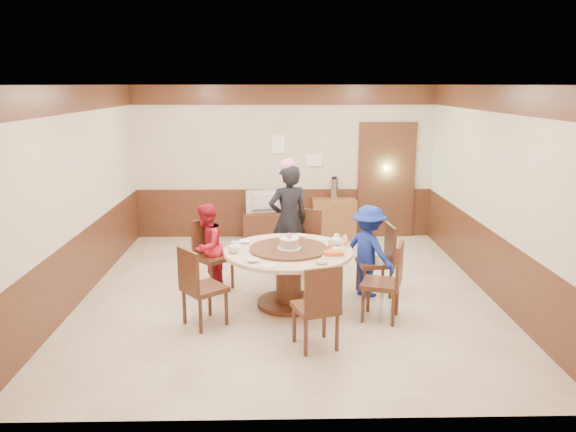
{
  "coord_description": "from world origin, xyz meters",
  "views": [
    {
      "loc": [
        -0.15,
        -7.3,
        2.81
      ],
      "look_at": [
        0.01,
        -0.04,
        1.1
      ],
      "focal_mm": 35.0,
      "sensor_mm": 36.0,
      "label": 1
    }
  ],
  "objects_px": {
    "thermos": "(334,189)",
    "shrimp_platter": "(334,254)",
    "person_blue": "(369,251)",
    "birthday_cake": "(289,243)",
    "banquet_table": "(289,266)",
    "person_red": "(207,247)",
    "person_standing": "(288,220)",
    "side_cabinet": "(334,219)",
    "tv_stand": "(267,226)",
    "television": "(266,202)"
  },
  "relations": [
    {
      "from": "tv_stand",
      "to": "thermos",
      "type": "bearing_deg",
      "value": 1.38
    },
    {
      "from": "person_standing",
      "to": "thermos",
      "type": "height_order",
      "value": "person_standing"
    },
    {
      "from": "person_blue",
      "to": "birthday_cake",
      "type": "relative_size",
      "value": 4.13
    },
    {
      "from": "tv_stand",
      "to": "side_cabinet",
      "type": "relative_size",
      "value": 1.06
    },
    {
      "from": "person_standing",
      "to": "thermos",
      "type": "bearing_deg",
      "value": -133.04
    },
    {
      "from": "person_red",
      "to": "tv_stand",
      "type": "distance_m",
      "value": 2.68
    },
    {
      "from": "banquet_table",
      "to": "shrimp_platter",
      "type": "height_order",
      "value": "shrimp_platter"
    },
    {
      "from": "tv_stand",
      "to": "television",
      "type": "bearing_deg",
      "value": 0.0
    },
    {
      "from": "banquet_table",
      "to": "birthday_cake",
      "type": "relative_size",
      "value": 5.43
    },
    {
      "from": "person_red",
      "to": "tv_stand",
      "type": "height_order",
      "value": "person_red"
    },
    {
      "from": "person_blue",
      "to": "thermos",
      "type": "height_order",
      "value": "person_blue"
    },
    {
      "from": "birthday_cake",
      "to": "shrimp_platter",
      "type": "height_order",
      "value": "birthday_cake"
    },
    {
      "from": "person_standing",
      "to": "person_blue",
      "type": "bearing_deg",
      "value": 120.92
    },
    {
      "from": "television",
      "to": "person_blue",
      "type": "bearing_deg",
      "value": 104.54
    },
    {
      "from": "banquet_table",
      "to": "person_standing",
      "type": "height_order",
      "value": "person_standing"
    },
    {
      "from": "birthday_cake",
      "to": "side_cabinet",
      "type": "distance_m",
      "value": 3.41
    },
    {
      "from": "tv_stand",
      "to": "shrimp_platter",
      "type": "bearing_deg",
      "value": -75.76
    },
    {
      "from": "thermos",
      "to": "banquet_table",
      "type": "bearing_deg",
      "value": -105.75
    },
    {
      "from": "person_blue",
      "to": "side_cabinet",
      "type": "height_order",
      "value": "person_blue"
    },
    {
      "from": "thermos",
      "to": "person_red",
      "type": "bearing_deg",
      "value": -128.45
    },
    {
      "from": "person_standing",
      "to": "thermos",
      "type": "relative_size",
      "value": 4.41
    },
    {
      "from": "person_red",
      "to": "birthday_cake",
      "type": "bearing_deg",
      "value": 73.61
    },
    {
      "from": "birthday_cake",
      "to": "banquet_table",
      "type": "bearing_deg",
      "value": 98.41
    },
    {
      "from": "person_blue",
      "to": "tv_stand",
      "type": "xyz_separation_m",
      "value": [
        -1.42,
        2.85,
        -0.37
      ]
    },
    {
      "from": "person_blue",
      "to": "shrimp_platter",
      "type": "distance_m",
      "value": 0.84
    },
    {
      "from": "birthday_cake",
      "to": "thermos",
      "type": "distance_m",
      "value": 3.38
    },
    {
      "from": "tv_stand",
      "to": "person_red",
      "type": "bearing_deg",
      "value": -107.4
    },
    {
      "from": "banquet_table",
      "to": "side_cabinet",
      "type": "height_order",
      "value": "banquet_table"
    },
    {
      "from": "person_red",
      "to": "shrimp_platter",
      "type": "distance_m",
      "value": 1.93
    },
    {
      "from": "side_cabinet",
      "to": "person_standing",
      "type": "bearing_deg",
      "value": -114.08
    },
    {
      "from": "television",
      "to": "shrimp_platter",
      "type": "bearing_deg",
      "value": 92.35
    },
    {
      "from": "birthday_cake",
      "to": "tv_stand",
      "type": "xyz_separation_m",
      "value": [
        -0.34,
        3.22,
        -0.6
      ]
    },
    {
      "from": "birthday_cake",
      "to": "person_standing",
      "type": "bearing_deg",
      "value": 89.21
    },
    {
      "from": "birthday_cake",
      "to": "tv_stand",
      "type": "bearing_deg",
      "value": 96.01
    },
    {
      "from": "banquet_table",
      "to": "shrimp_platter",
      "type": "bearing_deg",
      "value": -28.04
    },
    {
      "from": "shrimp_platter",
      "to": "side_cabinet",
      "type": "xyz_separation_m",
      "value": [
        0.36,
        3.51,
        -0.4
      ]
    },
    {
      "from": "banquet_table",
      "to": "thermos",
      "type": "xyz_separation_m",
      "value": [
        0.91,
        3.22,
        0.41
      ]
    },
    {
      "from": "shrimp_platter",
      "to": "tv_stand",
      "type": "height_order",
      "value": "shrimp_platter"
    },
    {
      "from": "birthday_cake",
      "to": "person_blue",
      "type": "bearing_deg",
      "value": 19.06
    },
    {
      "from": "thermos",
      "to": "shrimp_platter",
      "type": "bearing_deg",
      "value": -95.82
    },
    {
      "from": "banquet_table",
      "to": "person_red",
      "type": "height_order",
      "value": "person_red"
    },
    {
      "from": "person_red",
      "to": "person_blue",
      "type": "height_order",
      "value": "person_blue"
    },
    {
      "from": "birthday_cake",
      "to": "television",
      "type": "xyz_separation_m",
      "value": [
        -0.34,
        3.22,
        -0.14
      ]
    },
    {
      "from": "person_blue",
      "to": "side_cabinet",
      "type": "bearing_deg",
      "value": -37.64
    },
    {
      "from": "person_blue",
      "to": "tv_stand",
      "type": "bearing_deg",
      "value": -14.62
    },
    {
      "from": "birthday_cake",
      "to": "tv_stand",
      "type": "distance_m",
      "value": 3.29
    },
    {
      "from": "banquet_table",
      "to": "person_red",
      "type": "bearing_deg",
      "value": 149.88
    },
    {
      "from": "birthday_cake",
      "to": "side_cabinet",
      "type": "xyz_separation_m",
      "value": [
        0.91,
        3.25,
        -0.48
      ]
    },
    {
      "from": "banquet_table",
      "to": "thermos",
      "type": "distance_m",
      "value": 3.37
    },
    {
      "from": "banquet_table",
      "to": "person_standing",
      "type": "bearing_deg",
      "value": 88.95
    }
  ]
}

